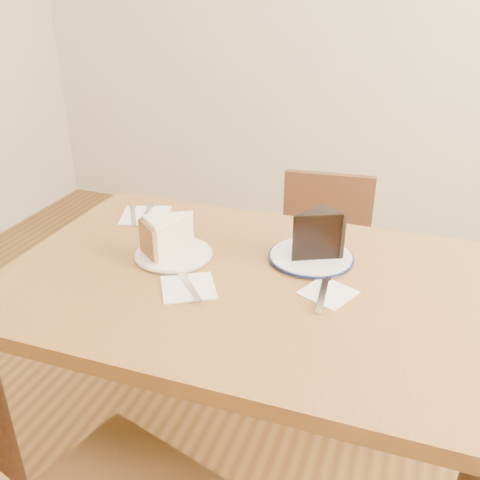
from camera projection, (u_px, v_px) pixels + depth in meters
name	position (u px, v px, depth m)	size (l,w,h in m)	color
table	(245.00, 310.00, 1.36)	(1.20, 0.80, 0.75)	brown
chair_far	(320.00, 273.00, 1.96)	(0.42, 0.42, 0.78)	#361C10
plate_cream	(174.00, 254.00, 1.41)	(0.20, 0.20, 0.01)	white
plate_navy	(311.00, 257.00, 1.40)	(0.21, 0.21, 0.01)	white
carrot_cake	(172.00, 235.00, 1.40)	(0.09, 0.13, 0.09)	beige
chocolate_cake	(312.00, 237.00, 1.37)	(0.08, 0.12, 0.11)	black
napkin_cream	(188.00, 288.00, 1.27)	(0.12, 0.12, 0.00)	white
napkin_navy	(328.00, 293.00, 1.25)	(0.11, 0.11, 0.00)	white
napkin_spare	(145.00, 215.00, 1.65)	(0.14, 0.14, 0.00)	white
fork_cream	(190.00, 286.00, 1.27)	(0.01, 0.14, 0.00)	silver
knife_navy	(323.00, 293.00, 1.24)	(0.02, 0.17, 0.00)	silver
fork_spare	(147.00, 213.00, 1.66)	(0.01, 0.14, 0.00)	silver
knife_spare	(133.00, 215.00, 1.65)	(0.01, 0.16, 0.00)	silver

